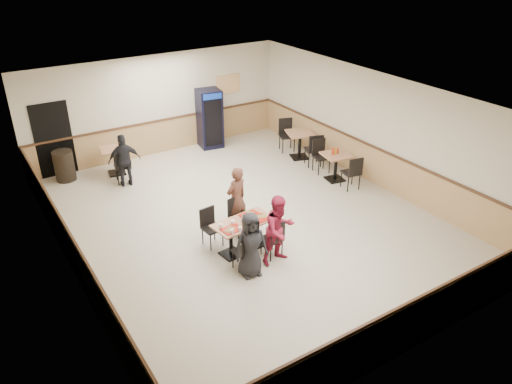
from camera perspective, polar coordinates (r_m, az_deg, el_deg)
ground at (r=11.90m, az=-1.17°, el=-3.22°), size 10.00×10.00×0.00m
room_shell at (r=14.42m, az=-0.48°, el=5.06°), size 10.00×10.00×10.00m
main_table at (r=10.60m, az=-1.47°, el=-4.48°), size 1.36×0.78×0.69m
main_chairs at (r=10.59m, az=-1.67°, el=-4.66°), size 1.30×1.63×0.88m
diner_woman_left at (r=9.74m, az=-0.61°, el=-6.06°), size 0.73×0.53×1.37m
diner_woman_right at (r=10.11m, az=2.69°, el=-4.32°), size 0.77×0.62×1.50m
diner_man_opposite at (r=11.21m, az=-2.25°, el=-0.79°), size 0.63×0.48×1.53m
lone_diner at (r=13.69m, az=-14.79°, el=3.51°), size 0.90×0.50×1.45m
tabletop_clutter at (r=10.44m, az=-1.27°, el=-3.40°), size 1.14×0.64×0.12m
side_table_near at (r=13.79m, az=9.12°, el=3.29°), size 0.82×0.82×0.76m
side_table_near_chair_south at (r=13.40m, az=10.81°, el=2.29°), size 0.52×0.52×0.96m
side_table_near_chair_north at (r=14.22m, az=7.51°, el=4.06°), size 0.52×0.52×0.96m
side_table_far at (r=15.08m, az=5.03°, el=5.83°), size 0.97×0.97×0.81m
side_table_far_chair_south at (r=14.62m, az=6.57°, el=4.93°), size 0.61×0.61×1.03m
side_table_far_chair_north at (r=15.57m, az=3.58°, el=6.49°), size 0.61×0.61×1.03m
condiment_caddy at (r=13.67m, az=8.99°, el=4.65°), size 0.23×0.06×0.20m
back_table at (r=14.54m, az=-15.82°, el=3.88°), size 0.84×0.84×0.77m
back_table_chair_lone at (r=14.01m, az=-15.02°, el=2.97°), size 0.53×0.53×0.97m
pepsi_cooler at (r=15.84m, az=-5.31°, el=8.36°), size 0.79×0.80×1.84m
trash_bin at (r=14.62m, az=-21.07°, el=2.82°), size 0.54×0.54×0.85m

